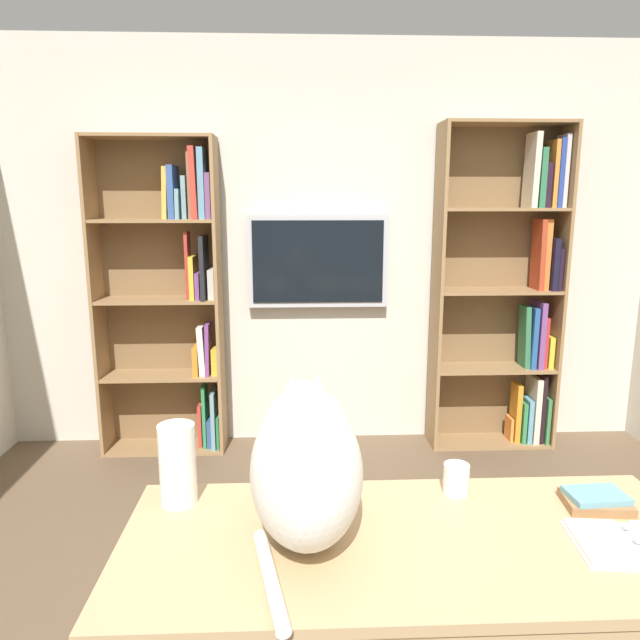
{
  "coord_description": "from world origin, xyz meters",
  "views": [
    {
      "loc": [
        0.23,
        1.75,
        1.67
      ],
      "look_at": [
        0.11,
        -1.11,
        1.08
      ],
      "focal_mm": 32.67,
      "sensor_mm": 36.0,
      "label": 1
    }
  ],
  "objects_px": {
    "desk": "(415,579)",
    "wall_mounted_tv": "(318,261)",
    "bookshelf_right": "(173,291)",
    "open_binder": "(638,544)",
    "bookshelf_left": "(513,294)",
    "paper_towel_roll": "(178,464)",
    "cat": "(306,458)",
    "desk_book_stack": "(596,500)",
    "coffee_mug": "(456,479)"
  },
  "relations": [
    {
      "from": "wall_mounted_tv",
      "to": "open_binder",
      "type": "distance_m",
      "value": 2.7
    },
    {
      "from": "bookshelf_left",
      "to": "cat",
      "type": "xyz_separation_m",
      "value": [
        1.44,
        2.32,
        -0.08
      ]
    },
    {
      "from": "paper_towel_roll",
      "to": "bookshelf_left",
      "type": "bearing_deg",
      "value": -129.97
    },
    {
      "from": "wall_mounted_tv",
      "to": "desk_book_stack",
      "type": "bearing_deg",
      "value": 107.54
    },
    {
      "from": "wall_mounted_tv",
      "to": "desk_book_stack",
      "type": "relative_size",
      "value": 4.76
    },
    {
      "from": "bookshelf_right",
      "to": "desk",
      "type": "distance_m",
      "value": 2.7
    },
    {
      "from": "cat",
      "to": "desk_book_stack",
      "type": "height_order",
      "value": "cat"
    },
    {
      "from": "coffee_mug",
      "to": "wall_mounted_tv",
      "type": "bearing_deg",
      "value": -81.29
    },
    {
      "from": "bookshelf_right",
      "to": "open_binder",
      "type": "relative_size",
      "value": 5.9
    },
    {
      "from": "bookshelf_left",
      "to": "open_binder",
      "type": "distance_m",
      "value": 2.54
    },
    {
      "from": "desk",
      "to": "open_binder",
      "type": "height_order",
      "value": "open_binder"
    },
    {
      "from": "cat",
      "to": "open_binder",
      "type": "bearing_deg",
      "value": 170.57
    },
    {
      "from": "wall_mounted_tv",
      "to": "desk",
      "type": "relative_size",
      "value": 0.59
    },
    {
      "from": "desk",
      "to": "wall_mounted_tv",
      "type": "bearing_deg",
      "value": -86.22
    },
    {
      "from": "bookshelf_left",
      "to": "paper_towel_roll",
      "type": "height_order",
      "value": "bookshelf_left"
    },
    {
      "from": "cat",
      "to": "open_binder",
      "type": "height_order",
      "value": "cat"
    },
    {
      "from": "wall_mounted_tv",
      "to": "coffee_mug",
      "type": "bearing_deg",
      "value": 98.71
    },
    {
      "from": "cat",
      "to": "bookshelf_right",
      "type": "bearing_deg",
      "value": -70.4
    },
    {
      "from": "bookshelf_left",
      "to": "wall_mounted_tv",
      "type": "xyz_separation_m",
      "value": [
        1.31,
        -0.08,
        0.22
      ]
    },
    {
      "from": "cat",
      "to": "desk_book_stack",
      "type": "distance_m",
      "value": 0.89
    },
    {
      "from": "desk",
      "to": "desk_book_stack",
      "type": "relative_size",
      "value": 8.11
    },
    {
      "from": "desk",
      "to": "desk_book_stack",
      "type": "xyz_separation_m",
      "value": [
        -0.57,
        -0.16,
        0.13
      ]
    },
    {
      "from": "bookshelf_right",
      "to": "desk",
      "type": "xyz_separation_m",
      "value": [
        -1.12,
        2.42,
        -0.43
      ]
    },
    {
      "from": "paper_towel_roll",
      "to": "wall_mounted_tv",
      "type": "bearing_deg",
      "value": -102.75
    },
    {
      "from": "desk",
      "to": "paper_towel_roll",
      "type": "distance_m",
      "value": 0.76
    },
    {
      "from": "bookshelf_left",
      "to": "coffee_mug",
      "type": "distance_m",
      "value": 2.38
    },
    {
      "from": "bookshelf_right",
      "to": "cat",
      "type": "height_order",
      "value": "bookshelf_right"
    },
    {
      "from": "desk",
      "to": "coffee_mug",
      "type": "relative_size",
      "value": 16.7
    },
    {
      "from": "wall_mounted_tv",
      "to": "bookshelf_right",
      "type": "bearing_deg",
      "value": 4.87
    },
    {
      "from": "bookshelf_left",
      "to": "paper_towel_roll",
      "type": "distance_m",
      "value": 2.84
    },
    {
      "from": "desk",
      "to": "paper_towel_roll",
      "type": "relative_size",
      "value": 6.46
    },
    {
      "from": "cat",
      "to": "desk_book_stack",
      "type": "bearing_deg",
      "value": -175.95
    },
    {
      "from": "desk",
      "to": "open_binder",
      "type": "relative_size",
      "value": 4.58
    },
    {
      "from": "desk",
      "to": "desk_book_stack",
      "type": "distance_m",
      "value": 0.61
    },
    {
      "from": "wall_mounted_tv",
      "to": "cat",
      "type": "height_order",
      "value": "wall_mounted_tv"
    },
    {
      "from": "open_binder",
      "to": "bookshelf_left",
      "type": "bearing_deg",
      "value": -102.93
    },
    {
      "from": "desk",
      "to": "cat",
      "type": "distance_m",
      "value": 0.44
    },
    {
      "from": "bookshelf_right",
      "to": "open_binder",
      "type": "bearing_deg",
      "value": 124.61
    },
    {
      "from": "wall_mounted_tv",
      "to": "coffee_mug",
      "type": "xyz_separation_m",
      "value": [
        -0.34,
        2.24,
        -0.45
      ]
    },
    {
      "from": "cat",
      "to": "coffee_mug",
      "type": "relative_size",
      "value": 6.96
    },
    {
      "from": "bookshelf_right",
      "to": "desk",
      "type": "relative_size",
      "value": 1.29
    },
    {
      "from": "bookshelf_left",
      "to": "desk",
      "type": "bearing_deg",
      "value": 64.63
    },
    {
      "from": "bookshelf_left",
      "to": "wall_mounted_tv",
      "type": "distance_m",
      "value": 1.33
    },
    {
      "from": "open_binder",
      "to": "cat",
      "type": "bearing_deg",
      "value": -9.43
    },
    {
      "from": "paper_towel_roll",
      "to": "coffee_mug",
      "type": "distance_m",
      "value": 0.86
    },
    {
      "from": "desk_book_stack",
      "to": "coffee_mug",
      "type": "bearing_deg",
      "value": -14.19
    },
    {
      "from": "bookshelf_right",
      "to": "wall_mounted_tv",
      "type": "xyz_separation_m",
      "value": [
        -0.95,
        -0.08,
        0.18
      ]
    },
    {
      "from": "open_binder",
      "to": "coffee_mug",
      "type": "distance_m",
      "value": 0.51
    },
    {
      "from": "bookshelf_right",
      "to": "coffee_mug",
      "type": "xyz_separation_m",
      "value": [
        -1.3,
        2.16,
        -0.27
      ]
    },
    {
      "from": "wall_mounted_tv",
      "to": "paper_towel_roll",
      "type": "xyz_separation_m",
      "value": [
        0.51,
        2.26,
        -0.37
      ]
    }
  ]
}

